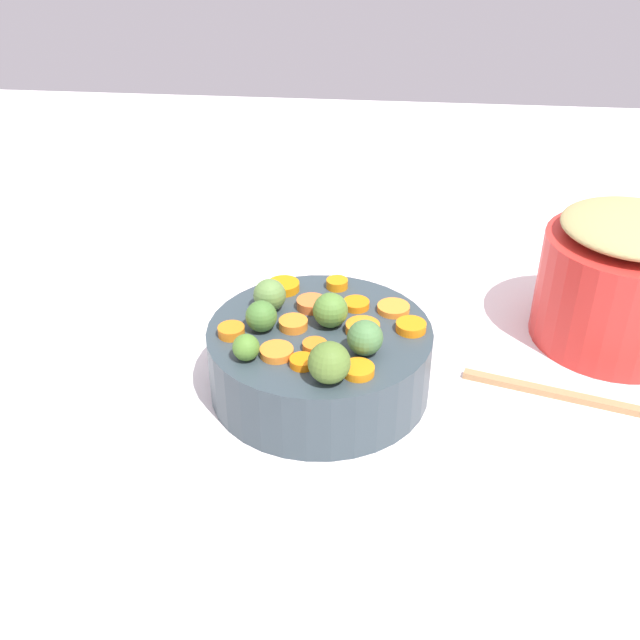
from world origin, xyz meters
The scene contains 24 objects.
tabletop centered at (0.00, 0.00, 0.01)m, with size 2.40×2.40×0.02m, color white.
serving_bowl_carrots centered at (0.00, -0.01, 0.06)m, with size 0.25×0.25×0.08m, color #313F46.
metal_pot centered at (-0.14, 0.35, 0.09)m, with size 0.20×0.20×0.14m, color red.
stuffing_mound centered at (-0.14, 0.35, 0.17)m, with size 0.17×0.17×0.03m, color tan.
carrot_slice_0 centered at (0.02, -0.10, 0.11)m, with size 0.03×0.03×0.01m, color orange.
carrot_slice_1 centered at (0.08, 0.04, 0.10)m, with size 0.03×0.03×0.01m, color orange.
carrot_slice_2 centered at (0.05, -0.05, 0.10)m, with size 0.04×0.04×0.01m, color orange.
carrot_slice_3 centered at (-0.05, 0.03, 0.10)m, with size 0.03×0.03×0.01m, color orange.
carrot_slice_4 centered at (0.07, -0.02, 0.10)m, with size 0.03×0.03×0.01m, color orange.
carrot_slice_5 centered at (-0.08, -0.06, 0.10)m, with size 0.04×0.04×0.01m, color orange.
carrot_slice_6 centered at (0.04, -0.01, 0.10)m, with size 0.03×0.03×0.01m, color orange.
carrot_slice_7 centered at (0.00, 0.04, 0.10)m, with size 0.04×0.04×0.01m, color orange.
carrot_slice_8 centered at (-0.05, 0.07, 0.10)m, with size 0.04×0.04×0.01m, color orange.
carrot_slice_9 centered at (-0.01, 0.09, 0.10)m, with size 0.03×0.03×0.01m, color orange.
carrot_slice_10 centered at (-0.09, 0.00, 0.11)m, with size 0.03×0.03×0.01m, color orange.
carrot_slice_11 centered at (0.00, -0.04, 0.10)m, with size 0.03×0.03×0.01m, color orange.
carrot_slice_12 centered at (-0.04, -0.02, 0.11)m, with size 0.03×0.03×0.01m, color orange.
brussels_sprout_0 centered at (0.01, -0.07, 0.12)m, with size 0.03×0.03×0.03m, color #43722F.
brussels_sprout_1 centered at (0.06, -0.08, 0.11)m, with size 0.03×0.03×0.03m, color #4D7C2C.
brussels_sprout_2 centered at (0.09, 0.01, 0.12)m, with size 0.04×0.04×0.04m, color #52722D.
brussels_sprout_3 centered at (0.04, 0.04, 0.12)m, with size 0.04×0.04×0.04m, color #48763F.
brussels_sprout_4 centered at (-0.04, -0.07, 0.12)m, with size 0.04×0.04×0.04m, color #5C813F.
brussels_sprout_5 centered at (-0.01, 0.00, 0.12)m, with size 0.04×0.04×0.04m, color #517D32.
wooden_spoon centered at (0.01, 0.32, 0.03)m, with size 0.09×0.26×0.01m.
Camera 1 is at (0.67, 0.06, 0.53)m, focal length 41.23 mm.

